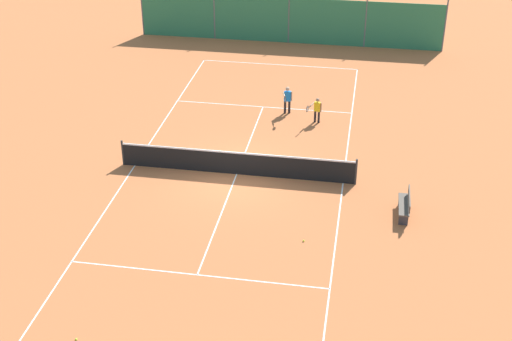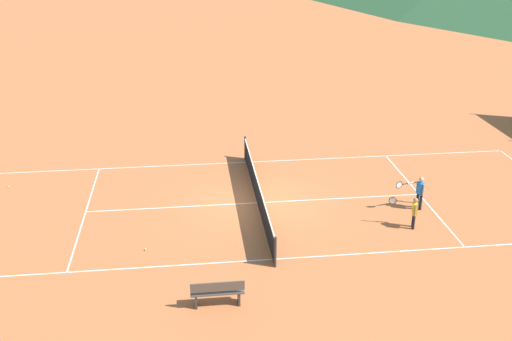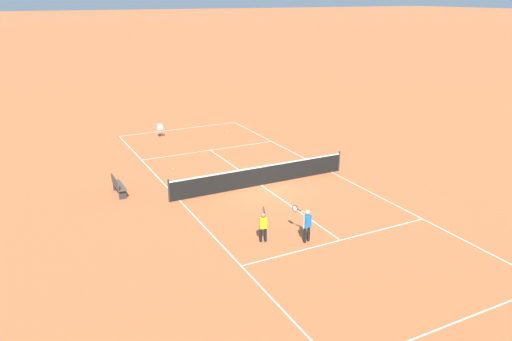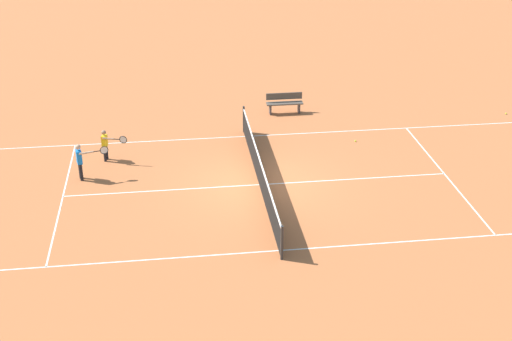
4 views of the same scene
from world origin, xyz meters
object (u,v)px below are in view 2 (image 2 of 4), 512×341
Objects in this scene: courtside_bench at (217,292)px; tennis_net at (257,191)px; player_far_service at (413,210)px; tennis_ball_near_corner at (145,249)px; tennis_ball_service_box at (9,187)px; player_near_baseline at (419,190)px.

tennis_net is at bearing 163.37° from courtside_bench.
courtside_bench is (3.76, -7.01, -0.23)m from player_far_service.
player_far_service is 9.22m from tennis_ball_near_corner.
tennis_net is 6.62m from courtside_bench.
tennis_ball_near_corner is 1.00× the size of tennis_ball_service_box.
courtside_bench reaches higher than tennis_ball_near_corner.
player_far_service is 15.78m from tennis_ball_service_box.
courtside_bench is (6.34, -1.90, -0.05)m from tennis_net.
tennis_ball_near_corner is at bearing -87.11° from player_far_service.
player_far_service is (2.59, 5.12, 0.18)m from tennis_net.
tennis_net is 139.09× the size of tennis_ball_near_corner.
player_near_baseline is at bearing 123.59° from courtside_bench.
player_far_service is 7.96m from courtside_bench.
courtside_bench is (3.29, 2.17, 0.42)m from tennis_ball_near_corner.
tennis_ball_near_corner is 8.02m from tennis_ball_service_box.
player_near_baseline is 9.32m from courtside_bench.
tennis_net is at bearing -101.47° from player_near_baseline.
player_near_baseline is at bearing 151.91° from player_far_service.
tennis_net reaches higher than courtside_bench.
tennis_ball_service_box is at bearing -134.58° from tennis_ball_near_corner.
tennis_ball_service_box is (-3.77, -15.65, -0.71)m from player_near_baseline.
player_near_baseline reaches higher than player_far_service.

